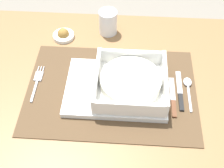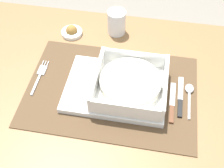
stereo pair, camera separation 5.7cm
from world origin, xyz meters
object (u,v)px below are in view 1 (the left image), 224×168
Objects in this scene: dining_table at (111,112)px; porridge_bowl at (130,83)px; drinking_glass at (108,23)px; fork at (37,81)px; bread_knife at (173,99)px; butter_knife at (180,93)px; condiment_saucer at (63,35)px; spoon at (188,86)px.

porridge_bowl is at bearing -2.87° from dining_table.
drinking_glass reaches higher than dining_table.
porridge_bowl reaches higher than fork.
porridge_bowl is 1.43× the size of bread_knife.
drinking_glass is (-0.22, 0.25, 0.03)m from butter_knife.
condiment_saucer is (0.04, 0.20, 0.00)m from fork.
fork is 1.12× the size of spoon.
bread_knife is at bearing -127.97° from butter_knife.
porridge_bowl reaches higher than butter_knife.
porridge_bowl is (0.05, -0.00, 0.15)m from dining_table.
condiment_saucer is (-0.17, 0.21, 0.12)m from dining_table.
porridge_bowl is 0.14m from butter_knife.
drinking_glass is 0.15m from condiment_saucer.
condiment_saucer reaches higher than fork.
butter_knife is 1.03× the size of bread_knife.
porridge_bowl is at bearing -72.64° from drinking_glass.
fork is 0.30m from drinking_glass.
fork is 0.39m from bread_knife.
spoon is at bearing 51.83° from butter_knife.
spoon is at bearing -42.82° from drinking_glass.
fork is at bearing 179.43° from spoon.
bread_knife is (-0.05, -0.05, -0.00)m from spoon.
condiment_saucer reaches higher than bread_knife.
spoon is 0.43m from condiment_saucer.
spoon is 0.04m from butter_knife.
bread_knife is (-0.02, -0.02, 0.00)m from butter_knife.
fork is 1.63× the size of drinking_glass.
drinking_glass is (0.19, 0.23, 0.03)m from fork.
dining_table is 8.19× the size of spoon.
spoon is at bearing -25.97° from condiment_saucer.
fork is 0.95× the size of butter_knife.
drinking_glass is (-0.20, 0.28, 0.03)m from bread_knife.
dining_table is 0.29m from drinking_glass.
porridge_bowl is 2.80× the size of condiment_saucer.
condiment_saucer is (-0.14, -0.04, -0.03)m from drinking_glass.
porridge_bowl is 0.27m from drinking_glass.
porridge_bowl is at bearing -171.64° from spoon.
condiment_saucer is (-0.34, 0.24, 0.00)m from bread_knife.
bread_knife is (0.39, -0.04, 0.00)m from fork.
fork is (-0.22, 0.02, 0.11)m from dining_table.
porridge_bowl is 0.13m from bread_knife.
fork is at bearing -128.95° from drinking_glass.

